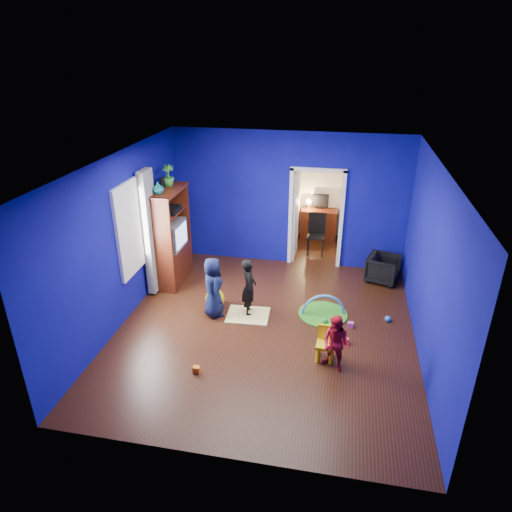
% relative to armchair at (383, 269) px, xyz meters
% --- Properties ---
extents(floor, '(5.00, 5.50, 0.01)m').
position_rel_armchair_xyz_m(floor, '(-2.06, -2.20, -0.28)').
color(floor, black).
rests_on(floor, ground).
extents(ceiling, '(5.00, 5.50, 0.01)m').
position_rel_armchair_xyz_m(ceiling, '(-2.06, -2.20, 2.62)').
color(ceiling, white).
rests_on(ceiling, wall_back).
extents(wall_back, '(5.00, 0.02, 2.90)m').
position_rel_armchair_xyz_m(wall_back, '(-2.06, 0.55, 1.17)').
color(wall_back, '#090A6F').
rests_on(wall_back, floor).
extents(wall_front, '(5.00, 0.02, 2.90)m').
position_rel_armchair_xyz_m(wall_front, '(-2.06, -4.95, 1.17)').
color(wall_front, '#090A6F').
rests_on(wall_front, floor).
extents(wall_left, '(0.02, 5.50, 2.90)m').
position_rel_armchair_xyz_m(wall_left, '(-4.56, -2.20, 1.17)').
color(wall_left, '#090A6F').
rests_on(wall_left, floor).
extents(wall_right, '(0.02, 5.50, 2.90)m').
position_rel_armchair_xyz_m(wall_right, '(0.44, -2.20, 1.17)').
color(wall_right, '#090A6F').
rests_on(wall_right, floor).
extents(alcove, '(1.00, 1.75, 2.50)m').
position_rel_armchair_xyz_m(alcove, '(-1.46, 1.42, 0.97)').
color(alcove, silver).
rests_on(alcove, floor).
extents(armchair, '(0.77, 0.76, 0.56)m').
position_rel_armchair_xyz_m(armchair, '(0.00, 0.00, 0.00)').
color(armchair, black).
rests_on(armchair, floor).
extents(child_black, '(0.35, 0.45, 1.08)m').
position_rel_armchair_xyz_m(child_black, '(-2.45, -1.75, 0.26)').
color(child_black, black).
rests_on(child_black, floor).
extents(child_navy, '(0.58, 0.65, 1.12)m').
position_rel_armchair_xyz_m(child_navy, '(-3.06, -1.91, 0.28)').
color(child_navy, '#0E1835').
rests_on(child_navy, floor).
extents(toddler_red, '(0.55, 0.51, 0.91)m').
position_rel_armchair_xyz_m(toddler_red, '(-0.86, -3.04, 0.17)').
color(toddler_red, red).
rests_on(toddler_red, floor).
extents(vase, '(0.26, 0.26, 0.23)m').
position_rel_armchair_xyz_m(vase, '(-4.28, -1.09, 1.79)').
color(vase, '#0D6368').
rests_on(vase, tv_armoire).
extents(potted_plant, '(0.31, 0.31, 0.41)m').
position_rel_armchair_xyz_m(potted_plant, '(-4.28, -0.57, 1.88)').
color(potted_plant, '#2D7E2E').
rests_on(potted_plant, tv_armoire).
extents(tv_armoire, '(0.58, 1.14, 1.96)m').
position_rel_armchair_xyz_m(tv_armoire, '(-4.28, -0.79, 0.70)').
color(tv_armoire, '#40100A').
rests_on(tv_armoire, floor).
extents(crt_tv, '(0.46, 0.70, 0.54)m').
position_rel_armchair_xyz_m(crt_tv, '(-4.24, -0.79, 0.74)').
color(crt_tv, silver).
rests_on(crt_tv, tv_armoire).
extents(yellow_blanket, '(0.78, 0.64, 0.03)m').
position_rel_armchair_xyz_m(yellow_blanket, '(-2.45, -1.85, -0.27)').
color(yellow_blanket, '#F2E07A').
rests_on(yellow_blanket, floor).
extents(hopper_ball, '(0.35, 0.35, 0.35)m').
position_rel_armchair_xyz_m(hopper_ball, '(-3.11, -1.66, -0.10)').
color(hopper_ball, yellow).
rests_on(hopper_ball, floor).
extents(kid_chair, '(0.30, 0.30, 0.50)m').
position_rel_armchair_xyz_m(kid_chair, '(-1.01, -2.84, -0.03)').
color(kid_chair, yellow).
rests_on(kid_chair, floor).
extents(play_mat, '(0.89, 0.89, 0.02)m').
position_rel_armchair_xyz_m(play_mat, '(-1.12, -1.54, -0.27)').
color(play_mat, '#4AA324').
rests_on(play_mat, floor).
extents(toy_arch, '(0.79, 0.21, 0.80)m').
position_rel_armchair_xyz_m(toy_arch, '(-1.12, -1.54, -0.26)').
color(toy_arch, '#3F8CD8').
rests_on(toy_arch, floor).
extents(window_left, '(0.03, 0.95, 1.55)m').
position_rel_armchair_xyz_m(window_left, '(-4.55, -1.85, 1.27)').
color(window_left, white).
rests_on(window_left, wall_left).
extents(curtain, '(0.14, 0.42, 2.40)m').
position_rel_armchair_xyz_m(curtain, '(-4.43, -1.30, 0.97)').
color(curtain, slate).
rests_on(curtain, floor).
extents(doorway, '(1.16, 0.10, 2.10)m').
position_rel_armchair_xyz_m(doorway, '(-1.46, 0.55, 0.77)').
color(doorway, white).
rests_on(doorway, floor).
extents(study_desk, '(0.88, 0.44, 0.75)m').
position_rel_armchair_xyz_m(study_desk, '(-1.46, 2.06, 0.09)').
color(study_desk, '#3D140A').
rests_on(study_desk, floor).
extents(desk_monitor, '(0.40, 0.05, 0.32)m').
position_rel_armchair_xyz_m(desk_monitor, '(-1.46, 2.18, 0.67)').
color(desk_monitor, black).
rests_on(desk_monitor, study_desk).
extents(desk_lamp, '(0.14, 0.14, 0.14)m').
position_rel_armchair_xyz_m(desk_lamp, '(-1.74, 2.12, 0.65)').
color(desk_lamp, '#FFD88C').
rests_on(desk_lamp, study_desk).
extents(folding_chair, '(0.40, 0.40, 0.92)m').
position_rel_armchair_xyz_m(folding_chair, '(-1.46, 1.10, 0.18)').
color(folding_chair, black).
rests_on(folding_chair, floor).
extents(book_shelf, '(0.88, 0.24, 0.04)m').
position_rel_armchair_xyz_m(book_shelf, '(-1.46, 2.17, 1.74)').
color(book_shelf, white).
rests_on(book_shelf, study_desk).
extents(toy_0, '(0.10, 0.08, 0.10)m').
position_rel_armchair_xyz_m(toy_0, '(-0.70, -2.36, -0.23)').
color(toy_0, red).
rests_on(toy_0, floor).
extents(toy_1, '(0.11, 0.11, 0.11)m').
position_rel_armchair_xyz_m(toy_1, '(0.03, -1.54, -0.23)').
color(toy_1, blue).
rests_on(toy_1, floor).
extents(toy_2, '(0.10, 0.08, 0.10)m').
position_rel_armchair_xyz_m(toy_2, '(-2.88, -3.52, -0.23)').
color(toy_2, orange).
rests_on(toy_2, floor).
extents(toy_3, '(0.11, 0.11, 0.11)m').
position_rel_armchair_xyz_m(toy_3, '(-1.07, -1.82, -0.23)').
color(toy_3, green).
rests_on(toy_3, floor).
extents(toy_4, '(0.10, 0.08, 0.10)m').
position_rel_armchair_xyz_m(toy_4, '(-0.62, -1.86, -0.23)').
color(toy_4, '#CB4C9E').
rests_on(toy_4, floor).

